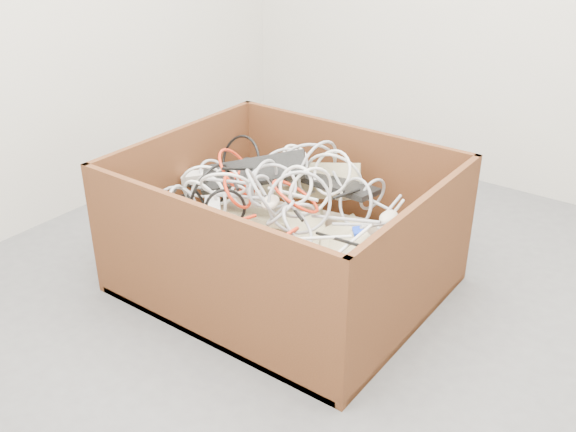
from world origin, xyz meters
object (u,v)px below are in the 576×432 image
Objects in this scene: power_strip_right at (213,222)px; cardboard_box at (282,252)px; power_strip_left at (215,175)px; vga_plug at (359,232)px.

cardboard_box is at bearing 112.07° from power_strip_right.
power_strip_left is at bearing 177.26° from power_strip_right.
power_strip_left is 6.60× the size of vga_plug.
vga_plug is (0.71, -0.03, -0.02)m from power_strip_left.
power_strip_right is 0.52m from vga_plug.
cardboard_box is 0.39m from vga_plug.
power_strip_left reaches higher than vga_plug.
cardboard_box reaches higher than vga_plug.
power_strip_right is at bearing -65.08° from power_strip_left.
vga_plug is at bearing 2.02° from cardboard_box.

